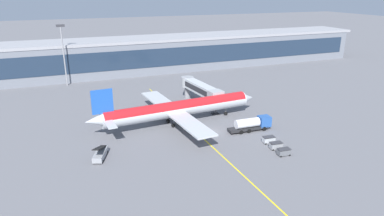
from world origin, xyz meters
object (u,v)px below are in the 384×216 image
object	(u,v)px
fuel_tanker	(252,124)
baggage_cart_2	(269,139)
belt_loader	(100,154)
baggage_cart_0	(284,152)
main_airliner	(178,109)
baggage_cart_1	(276,145)

from	to	relation	value
fuel_tanker	baggage_cart_2	world-z (taller)	fuel_tanker
belt_loader	baggage_cart_0	world-z (taller)	belt_loader
main_airliner	baggage_cart_2	world-z (taller)	main_airliner
baggage_cart_0	baggage_cart_1	bearing A→B (deg)	85.02
baggage_cart_1	baggage_cart_0	bearing A→B (deg)	-94.98
main_airliner	belt_loader	size ratio (longest dim) A/B	6.62
main_airliner	baggage_cart_1	size ratio (longest dim) A/B	16.49
belt_loader	baggage_cart_1	distance (m)	36.97
belt_loader	baggage_cart_0	bearing A→B (deg)	-19.88
fuel_tanker	baggage_cart_1	distance (m)	10.81
main_airliner	fuel_tanker	world-z (taller)	main_airliner
fuel_tanker	baggage_cart_0	size ratio (longest dim) A/B	3.92
baggage_cart_1	belt_loader	bearing A→B (deg)	164.92
main_airliner	fuel_tanker	distance (m)	18.85
main_airliner	baggage_cart_0	xyz separation A→B (m)	(14.42, -24.73, -3.29)
main_airliner	fuel_tanker	xyz separation A→B (m)	(15.29, -10.79, -2.33)
baggage_cart_2	belt_loader	bearing A→B (deg)	169.86
fuel_tanker	baggage_cart_1	bearing A→B (deg)	-93.16
baggage_cart_0	belt_loader	bearing A→B (deg)	160.12
fuel_tanker	belt_loader	world-z (taller)	belt_loader
main_airliner	baggage_cart_2	xyz separation A→B (m)	(14.97, -18.35, -3.29)
baggage_cart_0	baggage_cart_1	world-z (taller)	same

